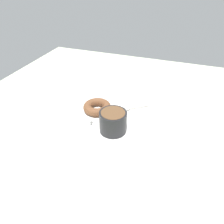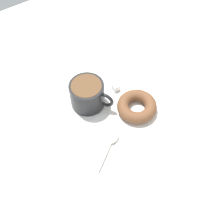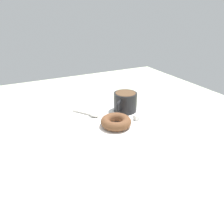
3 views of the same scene
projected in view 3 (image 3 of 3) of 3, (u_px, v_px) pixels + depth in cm
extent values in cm
cube|color=beige|center=(106.00, 122.00, 80.63)|extent=(120.00, 120.00, 2.00)
cube|color=white|center=(112.00, 117.00, 81.53)|extent=(30.51, 30.51, 0.30)
cylinder|color=black|center=(125.00, 102.00, 85.27)|extent=(9.08, 9.08, 7.24)
cylinder|color=brown|center=(126.00, 94.00, 83.80)|extent=(7.88, 7.88, 0.60)
torus|color=black|center=(120.00, 106.00, 81.33)|extent=(4.56, 3.60, 4.95)
torus|color=brown|center=(116.00, 122.00, 74.70)|extent=(10.55, 10.55, 3.13)
ellipsoid|color=#B7B2A8|center=(94.00, 115.00, 81.66)|extent=(4.04, 4.33, 0.90)
cylinder|color=#B7B2A8|center=(82.00, 113.00, 83.98)|extent=(5.54, 7.52, 0.56)
cube|color=white|center=(137.00, 117.00, 79.20)|extent=(1.75, 1.75, 1.75)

